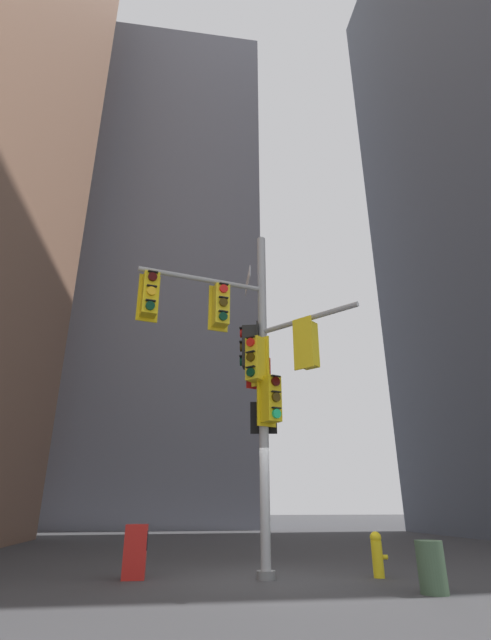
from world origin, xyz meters
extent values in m
plane|color=#38383A|center=(0.00, 0.00, 0.00)|extent=(120.00, 120.00, 0.00)
cube|color=slate|center=(-3.78, 25.44, 20.05)|extent=(14.24, 14.24, 40.10)
cylinder|color=#9EA0A3|center=(0.00, 0.00, 3.88)|extent=(0.21, 0.21, 7.75)
cylinder|color=slate|center=(0.00, 0.00, 0.08)|extent=(0.37, 0.37, 0.16)
cylinder|color=#9EA0A3|center=(-1.47, -0.34, 6.30)|extent=(2.97, 0.79, 0.11)
cylinder|color=#9EA0A3|center=(0.82, -0.96, 5.18)|extent=(1.72, 1.99, 0.11)
cube|color=yellow|center=(-1.07, -0.05, 5.70)|extent=(0.47, 0.14, 1.14)
cube|color=yellow|center=(-1.03, -0.24, 5.70)|extent=(0.41, 0.41, 1.00)
cylinder|color=red|center=(-0.99, -0.43, 6.05)|extent=(0.21, 0.10, 0.20)
cube|color=black|center=(-0.98, -0.44, 6.17)|extent=(0.23, 0.12, 0.02)
cylinder|color=#3C2C06|center=(-0.99, -0.43, 5.70)|extent=(0.21, 0.10, 0.20)
cube|color=black|center=(-0.98, -0.44, 5.82)|extent=(0.23, 0.12, 0.02)
cylinder|color=#06311C|center=(-0.99, -0.43, 5.35)|extent=(0.21, 0.10, 0.20)
cube|color=black|center=(-0.98, -0.44, 5.47)|extent=(0.23, 0.12, 0.02)
cube|color=yellow|center=(-2.69, -0.43, 5.70)|extent=(0.47, 0.14, 1.14)
cube|color=yellow|center=(-2.65, -0.61, 5.70)|extent=(0.41, 0.41, 1.00)
cylinder|color=#360605|center=(-2.60, -0.81, 6.05)|extent=(0.21, 0.10, 0.20)
cube|color=black|center=(-2.60, -0.81, 6.17)|extent=(0.23, 0.12, 0.02)
cylinder|color=yellow|center=(-2.60, -0.81, 5.70)|extent=(0.21, 0.10, 0.20)
cube|color=black|center=(-2.60, -0.81, 5.82)|extent=(0.23, 0.12, 0.02)
cylinder|color=#06311C|center=(-2.60, -0.81, 5.35)|extent=(0.21, 0.10, 0.20)
cube|color=black|center=(-2.60, -0.81, 5.47)|extent=(0.23, 0.12, 0.02)
cube|color=yellow|center=(0.67, -1.08, 4.58)|extent=(0.33, 0.38, 1.14)
cube|color=yellow|center=(0.82, -0.96, 4.58)|extent=(0.48, 0.48, 1.00)
cylinder|color=#360605|center=(0.97, -0.83, 4.93)|extent=(0.18, 0.19, 0.20)
cube|color=black|center=(0.97, -0.82, 5.05)|extent=(0.20, 0.21, 0.02)
cylinder|color=yellow|center=(0.97, -0.83, 4.58)|extent=(0.18, 0.19, 0.20)
cube|color=black|center=(0.97, -0.82, 4.70)|extent=(0.20, 0.21, 0.02)
cylinder|color=#06311C|center=(0.97, -0.83, 4.23)|extent=(0.18, 0.19, 0.20)
cube|color=black|center=(0.97, -0.82, 4.35)|extent=(0.20, 0.21, 0.02)
cube|color=black|center=(-0.11, 0.03, 4.81)|extent=(0.15, 0.47, 1.14)
cube|color=black|center=(-0.29, 0.07, 4.81)|extent=(0.41, 0.41, 1.00)
cylinder|color=red|center=(-0.49, 0.12, 5.16)|extent=(0.11, 0.21, 0.20)
cube|color=black|center=(-0.49, 0.12, 5.28)|extent=(0.12, 0.23, 0.02)
cylinder|color=#3C2C06|center=(-0.49, 0.12, 4.81)|extent=(0.11, 0.21, 0.20)
cube|color=black|center=(-0.49, 0.12, 4.93)|extent=(0.12, 0.23, 0.02)
cylinder|color=#06311C|center=(-0.49, 0.12, 4.46)|extent=(0.11, 0.21, 0.20)
cube|color=black|center=(-0.49, 0.12, 4.58)|extent=(0.12, 0.23, 0.02)
cube|color=yellow|center=(0.04, -0.10, 3.52)|extent=(0.45, 0.21, 1.14)
cube|color=yellow|center=(0.12, -0.28, 3.52)|extent=(0.44, 0.44, 1.00)
cylinder|color=#360605|center=(0.19, -0.46, 3.87)|extent=(0.21, 0.13, 0.20)
cube|color=black|center=(0.20, -0.47, 3.99)|extent=(0.23, 0.15, 0.02)
cylinder|color=#3C2C06|center=(0.19, -0.46, 3.52)|extent=(0.21, 0.13, 0.20)
cube|color=black|center=(0.20, -0.47, 3.64)|extent=(0.23, 0.15, 0.02)
cylinder|color=#19C672|center=(0.19, -0.46, 3.17)|extent=(0.21, 0.13, 0.20)
cube|color=black|center=(0.20, -0.47, 3.29)|extent=(0.23, 0.15, 0.02)
cube|color=yellow|center=(-0.08, -0.08, 4.43)|extent=(0.37, 0.35, 1.14)
cube|color=yellow|center=(-0.21, -0.22, 4.43)|extent=(0.48, 0.48, 1.00)
cylinder|color=red|center=(-0.35, -0.36, 4.78)|extent=(0.19, 0.18, 0.20)
cube|color=black|center=(-0.35, -0.37, 4.90)|extent=(0.21, 0.20, 0.02)
cylinder|color=#3C2C06|center=(-0.35, -0.36, 4.43)|extent=(0.19, 0.18, 0.20)
cube|color=black|center=(-0.35, -0.37, 4.55)|extent=(0.21, 0.20, 0.02)
cylinder|color=#06311C|center=(-0.35, -0.36, 4.08)|extent=(0.19, 0.18, 0.20)
cube|color=black|center=(-0.35, -0.37, 4.20)|extent=(0.21, 0.20, 0.02)
cube|color=white|center=(-0.35, 0.02, 6.51)|extent=(0.08, 1.15, 0.28)
cube|color=#19479E|center=(-0.35, 0.02, 6.51)|extent=(0.07, 1.11, 0.24)
cube|color=red|center=(-0.07, 0.21, 4.24)|extent=(0.61, 0.21, 0.80)
cube|color=white|center=(-0.07, 0.21, 4.24)|extent=(0.58, 0.19, 0.76)
cube|color=black|center=(0.04, 0.22, 3.19)|extent=(0.59, 0.11, 0.72)
cube|color=white|center=(0.04, 0.22, 3.19)|extent=(0.55, 0.10, 0.68)
cylinder|color=yellow|center=(2.30, -0.08, 0.34)|extent=(0.22, 0.22, 0.68)
sphere|color=yellow|center=(2.30, -0.08, 0.74)|extent=(0.23, 0.23, 0.23)
cylinder|color=yellow|center=(2.46, -0.08, 0.37)|extent=(0.10, 0.09, 0.09)
cube|color=red|center=(-2.58, 0.40, 0.50)|extent=(0.44, 0.36, 1.00)
cube|color=black|center=(-2.36, 0.40, 0.70)|extent=(0.01, 0.29, 0.36)
cylinder|color=#3F593F|center=(2.45, -1.95, 0.40)|extent=(0.46, 0.46, 0.80)
camera|label=1|loc=(-1.87, -10.05, 1.37)|focal=25.75mm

